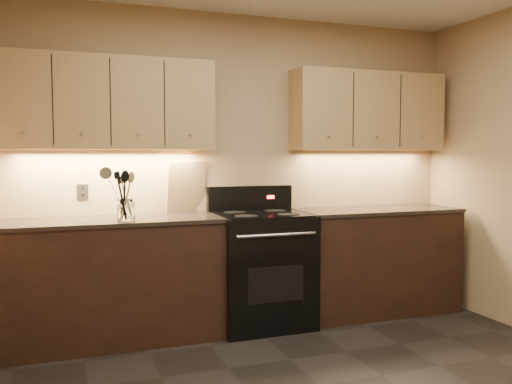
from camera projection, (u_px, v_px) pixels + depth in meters
wall_back at (240, 167)px, 4.68m from camera, size 4.00×0.04×2.60m
counter_left at (114, 280)px, 4.08m from camera, size 1.62×0.62×0.93m
counter_right at (375, 260)px, 4.86m from camera, size 1.46×0.62×0.93m
stove at (261, 268)px, 4.47m from camera, size 0.76×0.68×1.14m
upper_cab_left at (109, 104)px, 4.13m from camera, size 1.60×0.30×0.70m
upper_cab_right at (368, 112)px, 4.91m from camera, size 1.44×0.30×0.70m
outlet_plate at (83, 192)px, 4.25m from camera, size 0.08×0.01×0.12m
utensil_crock at (126, 211)px, 3.94m from camera, size 0.15×0.15×0.16m
cutting_board at (186, 187)px, 4.49m from camera, size 0.35×0.16×0.43m
wooden_spoon at (122, 196)px, 3.92m from camera, size 0.14×0.08×0.34m
black_spoon at (123, 194)px, 3.95m from camera, size 0.08×0.14×0.36m
black_turner at (126, 194)px, 3.91m from camera, size 0.17×0.10×0.37m
steel_spatula at (130, 196)px, 3.96m from camera, size 0.17×0.12×0.34m
steel_skimmer at (130, 191)px, 3.92m from camera, size 0.26×0.19×0.41m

